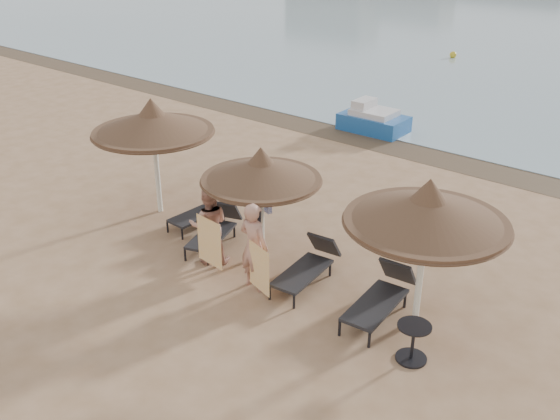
% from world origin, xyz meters
% --- Properties ---
extents(ground, '(160.00, 160.00, 0.00)m').
position_xyz_m(ground, '(0.00, 0.00, 0.00)').
color(ground, tan).
rests_on(ground, ground).
extents(wet_sand_strip, '(200.00, 1.60, 0.01)m').
position_xyz_m(wet_sand_strip, '(0.00, 9.40, 0.00)').
color(wet_sand_strip, brown).
rests_on(wet_sand_strip, ground).
extents(palapa_left, '(3.02, 3.02, 3.00)m').
position_xyz_m(palapa_left, '(-3.36, 1.25, 2.39)').
color(palapa_left, white).
rests_on(palapa_left, ground).
extents(palapa_center, '(2.62, 2.62, 2.60)m').
position_xyz_m(palapa_center, '(0.21, 1.15, 2.07)').
color(palapa_center, white).
rests_on(palapa_center, ground).
extents(palapa_right, '(2.96, 2.96, 2.93)m').
position_xyz_m(palapa_right, '(4.08, 1.10, 2.34)').
color(palapa_right, white).
rests_on(palapa_right, ground).
extents(lounger_far_left, '(0.67, 1.83, 0.81)m').
position_xyz_m(lounger_far_left, '(-1.99, 1.53, 0.36)').
color(lounger_far_left, black).
rests_on(lounger_far_left, ground).
extents(lounger_near_left, '(1.19, 1.97, 0.84)m').
position_xyz_m(lounger_near_left, '(-1.03, 0.95, 0.38)').
color(lounger_near_left, black).
rests_on(lounger_near_left, ground).
extents(lounger_near_right, '(0.84, 1.98, 0.86)m').
position_xyz_m(lounger_near_right, '(1.65, 0.98, 0.39)').
color(lounger_near_right, black).
rests_on(lounger_near_right, ground).
extents(lounger_far_right, '(0.83, 2.06, 0.90)m').
position_xyz_m(lounger_far_right, '(3.43, 0.93, 0.40)').
color(lounger_far_right, black).
rests_on(lounger_far_right, ground).
extents(side_table, '(0.59, 0.59, 0.71)m').
position_xyz_m(side_table, '(4.57, 0.06, 0.33)').
color(side_table, black).
rests_on(side_table, ground).
extents(person_left, '(1.12, 1.10, 2.07)m').
position_xyz_m(person_left, '(-0.52, 0.25, 1.03)').
color(person_left, tan).
rests_on(person_left, ground).
extents(person_right, '(1.03, 0.68, 2.22)m').
position_xyz_m(person_right, '(0.93, 0.08, 1.11)').
color(person_right, tan).
rests_on(person_right, ground).
extents(towel_left, '(0.77, 0.10, 1.08)m').
position_xyz_m(towel_left, '(-0.17, -0.10, 0.75)').
color(towel_left, orange).
rests_on(towel_left, ground).
extents(towel_right, '(0.69, 0.22, 1.00)m').
position_xyz_m(towel_right, '(1.28, -0.17, 0.69)').
color(towel_right, orange).
rests_on(towel_right, ground).
extents(bag_patterned, '(0.31, 0.20, 0.38)m').
position_xyz_m(bag_patterned, '(0.21, 1.33, 1.23)').
color(bag_patterned, silver).
rests_on(bag_patterned, ground).
extents(bag_dark, '(0.24, 0.15, 0.32)m').
position_xyz_m(bag_dark, '(0.21, 0.99, 1.08)').
color(bag_dark, black).
rests_on(bag_dark, ground).
extents(pedal_boat, '(2.32, 1.39, 1.07)m').
position_xyz_m(pedal_boat, '(-2.57, 10.36, 0.40)').
color(pedal_boat, '#1C549E').
rests_on(pedal_boat, ground).
extents(buoy_left, '(0.36, 0.36, 0.36)m').
position_xyz_m(buoy_left, '(-5.69, 23.47, 0.18)').
color(buoy_left, gold).
rests_on(buoy_left, ground).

